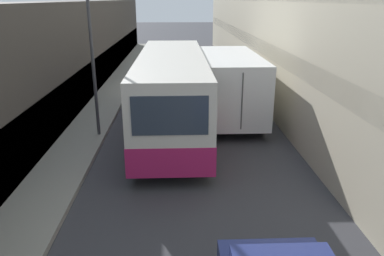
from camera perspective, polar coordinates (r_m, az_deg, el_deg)
name	(u,v)px	position (r m, az deg, el deg)	size (l,w,h in m)	color
ground_plane	(188,126)	(16.31, -0.67, 0.36)	(150.00, 150.00, 0.00)	#38383D
sidewalk_left	(91,125)	(16.70, -15.16, 0.41)	(1.73, 60.00, 0.16)	gray
building_left_shopfront	(38,74)	(16.71, -22.47, 7.61)	(2.40, 60.00, 5.11)	#423D38
bus	(172,92)	(15.24, -3.06, 5.54)	(2.58, 10.48, 3.16)	silver
box_truck	(227,80)	(17.87, 5.38, 7.22)	(2.39, 8.79, 2.93)	silver
panel_van	(167,58)	(28.06, -3.88, 10.61)	(1.92, 4.55, 1.98)	#BCBCC1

